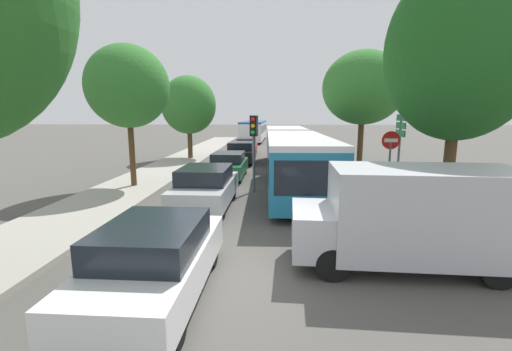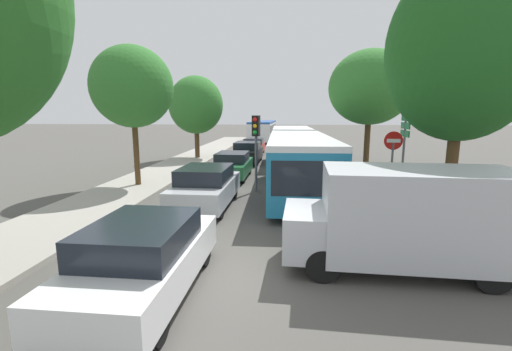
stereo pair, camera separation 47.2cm
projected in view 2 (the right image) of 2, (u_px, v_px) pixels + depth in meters
name	position (u px, v px, depth m)	size (l,w,h in m)	color
ground_plane	(225.00, 275.00, 7.52)	(200.00, 200.00, 0.00)	#4F4C47
kerb_strip_left	(191.00, 159.00, 25.96)	(3.20, 46.63, 0.14)	#9E998E
articulated_bus	(295.00, 151.00, 18.59)	(2.91, 17.05, 2.52)	teal
city_bus_rear	(263.00, 130.00, 43.30)	(2.90, 11.70, 2.50)	silver
queued_car_white	(144.00, 258.00, 6.55)	(1.92, 4.38, 1.51)	white
queued_car_silver	(206.00, 187.00, 12.82)	(1.97, 4.48, 1.55)	#B7BABF
queued_car_green	(233.00, 165.00, 18.55)	(1.81, 4.12, 1.42)	#236638
queued_car_black	(248.00, 152.00, 24.32)	(1.91, 4.36, 1.50)	black
queued_car_red	(254.00, 146.00, 29.57)	(1.73, 3.94, 1.36)	#B21E19
white_van	(407.00, 217.00, 7.57)	(5.09, 2.19, 2.31)	#B7BABF
traffic_light	(256.00, 136.00, 15.05)	(0.37, 0.39, 3.40)	#56595E
no_entry_sign	(392.00, 156.00, 13.08)	(0.70, 0.08, 2.82)	#56595E
direction_sign_post	(405.00, 135.00, 15.04)	(0.18, 1.40, 3.60)	#56595E
tree_left_mid	(131.00, 89.00, 15.52)	(3.69, 3.69, 6.53)	#51381E
tree_left_far	(195.00, 107.00, 25.82)	(4.05, 4.05, 6.26)	#51381E
tree_right_near	(463.00, 49.00, 10.43)	(4.56, 4.56, 8.24)	#51381E
tree_right_mid	(371.00, 89.00, 20.84)	(5.02, 5.02, 7.33)	#51381E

